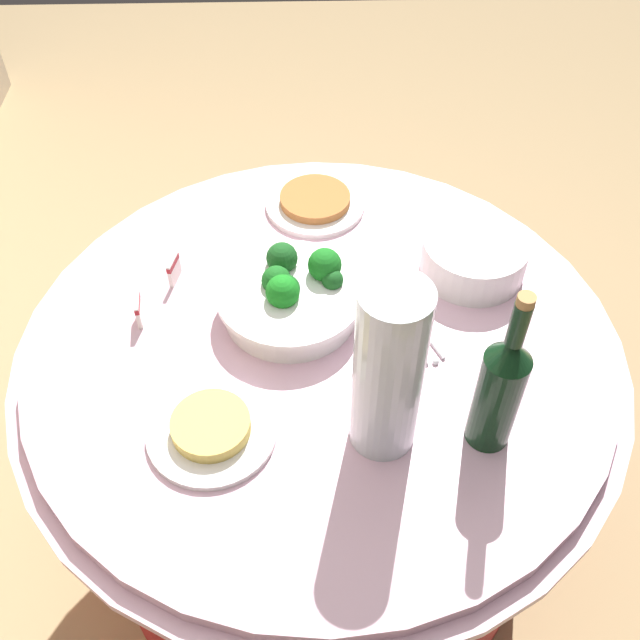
# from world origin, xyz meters

# --- Properties ---
(ground_plane) EXTENTS (6.00, 6.00, 0.00)m
(ground_plane) POSITION_xyz_m (0.00, 0.00, 0.00)
(ground_plane) COLOR tan
(buffet_table) EXTENTS (1.16, 1.16, 0.74)m
(buffet_table) POSITION_xyz_m (0.00, 0.00, 0.38)
(buffet_table) COLOR maroon
(buffet_table) RESTS_ON ground_plane
(broccoli_bowl) EXTENTS (0.28, 0.28, 0.12)m
(broccoli_bowl) POSITION_xyz_m (0.07, 0.05, 0.78)
(broccoli_bowl) COLOR white
(broccoli_bowl) RESTS_ON buffet_table
(plate_stack) EXTENTS (0.21, 0.21, 0.08)m
(plate_stack) POSITION_xyz_m (0.17, -0.31, 0.78)
(plate_stack) COLOR white
(plate_stack) RESTS_ON buffet_table
(wine_bottle) EXTENTS (0.07, 0.07, 0.34)m
(wine_bottle) POSITION_xyz_m (-0.22, -0.27, 0.87)
(wine_bottle) COLOR black
(wine_bottle) RESTS_ON buffet_table
(decorative_fruit_vase) EXTENTS (0.11, 0.11, 0.34)m
(decorative_fruit_vase) POSITION_xyz_m (-0.22, -0.10, 0.89)
(decorative_fruit_vase) COLOR silver
(decorative_fruit_vase) RESTS_ON buffet_table
(serving_tongs) EXTENTS (0.16, 0.10, 0.01)m
(serving_tongs) POSITION_xyz_m (-0.00, -0.18, 0.74)
(serving_tongs) COLOR silver
(serving_tongs) RESTS_ON buffet_table
(food_plate_noodles) EXTENTS (0.22, 0.22, 0.04)m
(food_plate_noodles) POSITION_xyz_m (-0.21, 0.19, 0.75)
(food_plate_noodles) COLOR white
(food_plate_noodles) RESTS_ON buffet_table
(food_plate_peanuts) EXTENTS (0.22, 0.22, 0.03)m
(food_plate_peanuts) POSITION_xyz_m (0.39, 0.00, 0.75)
(food_plate_peanuts) COLOR white
(food_plate_peanuts) RESTS_ON buffet_table
(label_placard_front) EXTENTS (0.05, 0.01, 0.05)m
(label_placard_front) POSITION_xyz_m (0.06, 0.34, 0.77)
(label_placard_front) COLOR white
(label_placard_front) RESTS_ON buffet_table
(label_placard_mid) EXTENTS (0.05, 0.02, 0.05)m
(label_placard_mid) POSITION_xyz_m (0.16, 0.29, 0.77)
(label_placard_mid) COLOR white
(label_placard_mid) RESTS_ON buffet_table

